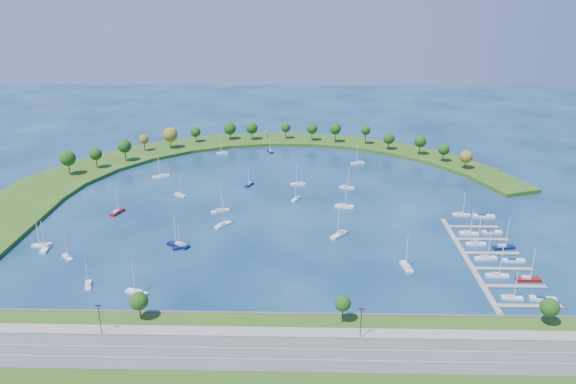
{
  "coord_description": "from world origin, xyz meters",
  "views": [
    {
      "loc": [
        11.24,
        -258.92,
        103.0
      ],
      "look_at": [
        5.0,
        5.0,
        4.0
      ],
      "focal_mm": 34.54,
      "sensor_mm": 36.0,
      "label": 1
    }
  ],
  "objects_px": {
    "moored_boat_9": "(88,284)",
    "moored_boat_15": "(220,211)",
    "moored_boat_14": "(137,292)",
    "moored_boat_17": "(347,187)",
    "moored_boat_4": "(222,153)",
    "moored_boat_6": "(181,246)",
    "moored_boat_10": "(223,224)",
    "dock_system": "(486,261)",
    "moored_boat_16": "(161,176)",
    "moored_boat_0": "(46,247)",
    "docked_boat_6": "(476,243)",
    "docked_boat_5": "(513,260)",
    "docked_boat_7": "(504,247)",
    "moored_boat_20": "(344,206)",
    "moored_boat_3": "(67,257)",
    "docked_boat_10": "(461,214)",
    "moored_boat_7": "(339,234)",
    "moored_boat_1": "(358,163)",
    "docked_boat_3": "(528,279)",
    "docked_boat_11": "(483,216)",
    "moored_boat_8": "(180,194)",
    "moored_boat_18": "(270,151)",
    "moored_boat_13": "(249,184)",
    "moored_boat_11": "(117,212)",
    "moored_boat_2": "(178,244)",
    "docked_boat_0": "(512,297)",
    "docked_boat_9": "(492,232)",
    "docked_boat_4": "(486,258)",
    "docked_boat_2": "(497,275)",
    "moored_boat_12": "(298,183)",
    "docked_boat_1": "(543,299)",
    "moored_boat_5": "(407,266)",
    "moored_boat_19": "(296,198)",
    "docked_boat_8": "(469,233)"
  },
  "relations": [
    {
      "from": "moored_boat_0",
      "to": "docked_boat_6",
      "type": "height_order",
      "value": "moored_boat_0"
    },
    {
      "from": "moored_boat_10",
      "to": "moored_boat_15",
      "type": "height_order",
      "value": "moored_boat_10"
    },
    {
      "from": "moored_boat_19",
      "to": "moored_boat_16",
      "type": "bearing_deg",
      "value": -85.49
    },
    {
      "from": "moored_boat_20",
      "to": "docked_boat_5",
      "type": "relative_size",
      "value": 1.61
    },
    {
      "from": "moored_boat_15",
      "to": "docked_boat_3",
      "type": "relative_size",
      "value": 0.98
    },
    {
      "from": "moored_boat_4",
      "to": "moored_boat_9",
      "type": "height_order",
      "value": "moored_boat_9"
    },
    {
      "from": "moored_boat_1",
      "to": "docked_boat_9",
      "type": "xyz_separation_m",
      "value": [
        49.61,
        -99.75,
        -0.27
      ]
    },
    {
      "from": "moored_boat_1",
      "to": "moored_boat_12",
      "type": "relative_size",
      "value": 1.06
    },
    {
      "from": "moored_boat_4",
      "to": "moored_boat_8",
      "type": "relative_size",
      "value": 1.02
    },
    {
      "from": "docked_boat_5",
      "to": "docked_boat_7",
      "type": "distance_m",
      "value": 11.53
    },
    {
      "from": "docked_boat_2",
      "to": "docked_boat_4",
      "type": "xyz_separation_m",
      "value": [
        -0.01,
        14.01,
        0.02
      ]
    },
    {
      "from": "moored_boat_18",
      "to": "docked_boat_1",
      "type": "bearing_deg",
      "value": -173.96
    },
    {
      "from": "docked_boat_11",
      "to": "moored_boat_15",
      "type": "bearing_deg",
      "value": -175.84
    },
    {
      "from": "moored_boat_14",
      "to": "docked_boat_7",
      "type": "xyz_separation_m",
      "value": [
        142.54,
        39.34,
        0.04
      ]
    },
    {
      "from": "docked_boat_2",
      "to": "docked_boat_9",
      "type": "relative_size",
      "value": 1.4
    },
    {
      "from": "moored_boat_16",
      "to": "moored_boat_0",
      "type": "bearing_deg",
      "value": 49.58
    },
    {
      "from": "moored_boat_9",
      "to": "moored_boat_15",
      "type": "distance_m",
      "value": 80.67
    },
    {
      "from": "dock_system",
      "to": "moored_boat_16",
      "type": "xyz_separation_m",
      "value": [
        -153.33,
        98.28,
        0.62
      ]
    },
    {
      "from": "moored_boat_20",
      "to": "docked_boat_6",
      "type": "distance_m",
      "value": 66.59
    },
    {
      "from": "moored_boat_4",
      "to": "moored_boat_16",
      "type": "relative_size",
      "value": 0.75
    },
    {
      "from": "moored_boat_1",
      "to": "docked_boat_3",
      "type": "distance_m",
      "value": 150.21
    },
    {
      "from": "moored_boat_9",
      "to": "docked_boat_3",
      "type": "bearing_deg",
      "value": -105.63
    },
    {
      "from": "docked_boat_0",
      "to": "moored_boat_12",
      "type": "bearing_deg",
      "value": 129.3
    },
    {
      "from": "moored_boat_17",
      "to": "moored_boat_18",
      "type": "relative_size",
      "value": 1.14
    },
    {
      "from": "moored_boat_13",
      "to": "moored_boat_9",
      "type": "bearing_deg",
      "value": -2.18
    },
    {
      "from": "moored_boat_6",
      "to": "moored_boat_20",
      "type": "height_order",
      "value": "moored_boat_20"
    },
    {
      "from": "moored_boat_3",
      "to": "docked_boat_10",
      "type": "distance_m",
      "value": 176.55
    },
    {
      "from": "moored_boat_11",
      "to": "docked_boat_4",
      "type": "distance_m",
      "value": 167.96
    },
    {
      "from": "moored_boat_12",
      "to": "docked_boat_6",
      "type": "relative_size",
      "value": 1.0
    },
    {
      "from": "moored_boat_10",
      "to": "docked_boat_0",
      "type": "xyz_separation_m",
      "value": [
        109.29,
        -59.88,
        -0.07
      ]
    },
    {
      "from": "moored_boat_4",
      "to": "moored_boat_11",
      "type": "xyz_separation_m",
      "value": [
        -36.97,
        -100.97,
        0.07
      ]
    },
    {
      "from": "moored_boat_6",
      "to": "moored_boat_9",
      "type": "distance_m",
      "value": 42.08
    },
    {
      "from": "moored_boat_8",
      "to": "moored_boat_18",
      "type": "bearing_deg",
      "value": 100.08
    },
    {
      "from": "docked_boat_6",
      "to": "docked_boat_8",
      "type": "distance_m",
      "value": 10.63
    },
    {
      "from": "moored_boat_13",
      "to": "moored_boat_14",
      "type": "xyz_separation_m",
      "value": [
        -29.86,
        -114.26,
        0.04
      ]
    },
    {
      "from": "dock_system",
      "to": "docked_boat_1",
      "type": "xyz_separation_m",
      "value": [
        10.67,
        -28.66,
        0.31
      ]
    },
    {
      "from": "moored_boat_14",
      "to": "moored_boat_17",
      "type": "bearing_deg",
      "value": -104.19
    },
    {
      "from": "moored_boat_16",
      "to": "docked_boat_9",
      "type": "bearing_deg",
      "value": 131.9
    },
    {
      "from": "moored_boat_14",
      "to": "dock_system",
      "type": "bearing_deg",
      "value": -145.41
    },
    {
      "from": "moored_boat_16",
      "to": "docked_boat_2",
      "type": "distance_m",
      "value": 189.38
    },
    {
      "from": "moored_boat_5",
      "to": "moored_boat_0",
      "type": "bearing_deg",
      "value": 74.41
    },
    {
      "from": "moored_boat_1",
      "to": "docked_boat_4",
      "type": "height_order",
      "value": "docked_boat_4"
    },
    {
      "from": "moored_boat_17",
      "to": "docked_boat_1",
      "type": "relative_size",
      "value": 1.31
    },
    {
      "from": "moored_boat_7",
      "to": "docked_boat_10",
      "type": "xyz_separation_m",
      "value": [
        59.5,
        24.11,
        -0.07
      ]
    },
    {
      "from": "dock_system",
      "to": "moored_boat_14",
      "type": "distance_m",
      "value": 134.75
    },
    {
      "from": "dock_system",
      "to": "docked_boat_3",
      "type": "distance_m",
      "value": 18.62
    },
    {
      "from": "moored_boat_2",
      "to": "moored_boat_18",
      "type": "height_order",
      "value": "moored_boat_2"
    },
    {
      "from": "moored_boat_6",
      "to": "docked_boat_2",
      "type": "distance_m",
      "value": 125.48
    },
    {
      "from": "moored_boat_2",
      "to": "docked_boat_3",
      "type": "xyz_separation_m",
      "value": [
        135.83,
        -25.52,
        -0.04
      ]
    },
    {
      "from": "moored_boat_6",
      "to": "moored_boat_10",
      "type": "height_order",
      "value": "moored_boat_10"
    }
  ]
}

